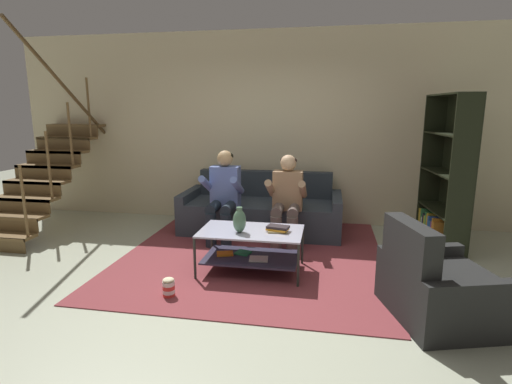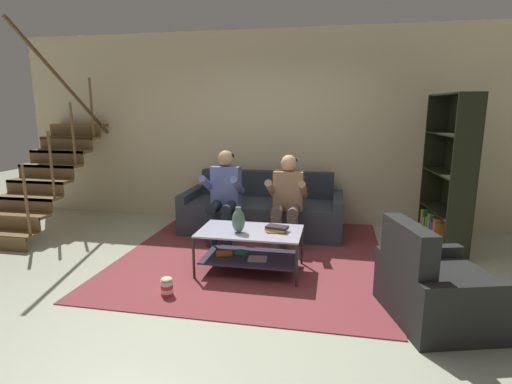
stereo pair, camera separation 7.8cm
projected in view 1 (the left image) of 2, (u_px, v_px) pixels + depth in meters
ground at (245, 284)px, 4.06m from camera, size 16.80×16.80×0.00m
back_partition at (277, 129)px, 6.13m from camera, size 8.40×0.12×2.90m
staircase_run at (53, 156)px, 5.95m from camera, size 0.91×2.56×2.80m
couch at (262, 212)px, 5.79m from camera, size 2.26×0.95×0.83m
person_seated_left at (223, 193)px, 5.25m from camera, size 0.50×0.58×1.21m
person_seated_right at (287, 197)px, 5.11m from camera, size 0.50×0.58×1.17m
coffee_table at (251, 244)px, 4.32m from camera, size 1.10×0.65×0.47m
area_rug at (255, 251)px, 4.99m from camera, size 3.07×3.45×0.01m
vase at (239, 221)px, 4.19m from camera, size 0.14×0.14×0.27m
book_stack at (278, 229)px, 4.24m from camera, size 0.25×0.19×0.06m
bookshelf at (445, 191)px, 5.08m from camera, size 0.39×1.07×1.93m
armchair at (438, 288)px, 3.36m from camera, size 1.03×1.10×0.85m
popcorn_tub at (169, 287)px, 3.77m from camera, size 0.11×0.11×0.19m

